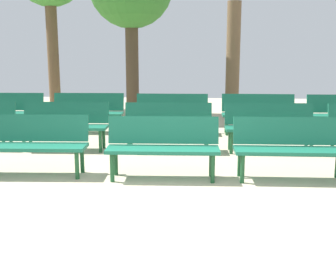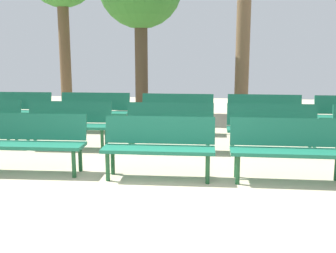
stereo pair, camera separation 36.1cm
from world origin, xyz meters
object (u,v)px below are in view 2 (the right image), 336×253
(bench_r0_c1, at_px, (32,139))
(bench_r2_c3, at_px, (265,112))
(bench_r0_c3, at_px, (288,146))
(bench_r1_c2, at_px, (170,124))
(bench_r2_c1, at_px, (94,109))
(bench_r0_c2, at_px, (159,143))
(bench_r2_c0, at_px, (16,108))
(bench_r1_c1, at_px, (68,122))
(bench_r2_c2, at_px, (177,111))
(bench_r1_c3, at_px, (272,125))
(tree_0, at_px, (242,60))

(bench_r0_c1, bearing_deg, bench_r2_c3, 38.73)
(bench_r0_c3, xyz_separation_m, bench_r1_c2, (-1.85, 1.58, 0.00))
(bench_r0_c3, relative_size, bench_r2_c1, 1.00)
(bench_r1_c2, relative_size, bench_r2_c1, 1.00)
(bench_r0_c2, height_order, bench_r0_c3, same)
(bench_r2_c0, relative_size, bench_r2_c1, 1.00)
(bench_r1_c1, distance_m, bench_r2_c2, 2.52)
(bench_r1_c3, relative_size, bench_r2_c0, 0.99)
(bench_r0_c3, xyz_separation_m, bench_r2_c0, (-5.64, 3.16, 0.00))
(bench_r0_c2, distance_m, bench_r2_c1, 3.86)
(bench_r1_c2, height_order, bench_r1_c3, same)
(bench_r2_c2, relative_size, bench_r2_c3, 1.00)
(bench_r1_c1, bearing_deg, bench_r0_c3, -24.53)
(bench_r0_c1, distance_m, bench_r0_c2, 1.93)
(bench_r1_c3, xyz_separation_m, bench_r2_c3, (0.05, 1.65, 0.00))
(bench_r0_c3, xyz_separation_m, bench_r1_c3, (-0.01, 1.64, 0.00))
(bench_r2_c1, bearing_deg, bench_r2_c0, -179.27)
(bench_r1_c3, bearing_deg, bench_r2_c3, 87.70)
(bench_r1_c3, bearing_deg, bench_r0_c3, -90.27)
(bench_r1_c2, xyz_separation_m, bench_r1_c3, (1.84, 0.06, 0.00))
(bench_r0_c1, bearing_deg, bench_r1_c3, 21.53)
(bench_r0_c2, xyz_separation_m, bench_r1_c1, (-1.96, 1.62, 0.00))
(bench_r0_c3, relative_size, bench_r2_c3, 1.00)
(bench_r0_c2, xyz_separation_m, bench_r1_c2, (-0.04, 1.64, 0.00))
(bench_r0_c2, xyz_separation_m, bench_r0_c3, (1.81, 0.06, 0.00))
(bench_r2_c0, height_order, bench_r2_c3, same)
(bench_r2_c1, distance_m, bench_r2_c3, 3.83)
(bench_r0_c3, xyz_separation_m, bench_r2_c3, (0.03, 3.29, 0.00))
(bench_r0_c2, bearing_deg, bench_r1_c3, 41.49)
(bench_r1_c1, xyz_separation_m, bench_r1_c3, (3.76, 0.09, 0.00))
(bench_r0_c1, height_order, bench_r2_c3, same)
(bench_r1_c3, xyz_separation_m, bench_r2_c2, (-1.87, 1.58, 0.00))
(bench_r1_c3, height_order, bench_r2_c3, same)
(bench_r0_c1, bearing_deg, bench_r2_c1, 88.30)
(bench_r0_c2, bearing_deg, bench_r0_c3, 0.02)
(bench_r2_c3, bearing_deg, bench_r1_c3, -91.85)
(bench_r0_c1, distance_m, bench_r2_c1, 3.27)
(bench_r1_c3, relative_size, bench_r2_c2, 1.00)
(bench_r0_c3, relative_size, bench_r2_c0, 0.99)
(bench_r2_c3, bearing_deg, bench_r0_c3, -90.84)
(bench_r0_c2, relative_size, bench_r2_c2, 1.01)
(bench_r1_c2, relative_size, bench_r1_c3, 1.01)
(bench_r2_c1, xyz_separation_m, tree_0, (3.44, 2.46, 1.07))
(bench_r2_c3, bearing_deg, bench_r2_c1, -179.60)
(bench_r1_c2, height_order, tree_0, tree_0)
(bench_r1_c2, distance_m, bench_r2_c2, 1.64)
(bench_r0_c3, height_order, bench_r2_c2, same)
(bench_r1_c2, distance_m, tree_0, 4.52)
(bench_r1_c1, xyz_separation_m, tree_0, (3.43, 4.15, 1.07))
(bench_r1_c1, xyz_separation_m, bench_r2_c3, (3.81, 1.74, 0.00))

